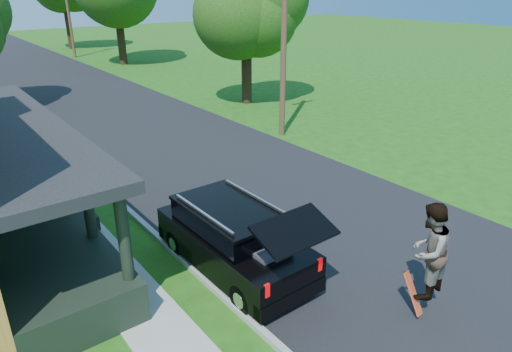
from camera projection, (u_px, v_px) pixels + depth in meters
ground at (371, 251)px, 11.64m from camera, size 140.00×140.00×0.00m
street at (96, 102)px, 26.26m from camera, size 8.00×120.00×0.02m
curb at (20, 113)px, 24.00m from camera, size 0.15×120.00×0.12m
black_suv at (234, 238)px, 10.62m from camera, size 1.81×4.62×2.15m
skateboarder at (428, 251)px, 8.99m from camera, size 1.10×0.92×2.05m
skateboard at (413, 294)px, 9.31m from camera, size 0.31×0.57×0.82m
tree_right_near at (245, 3)px, 24.07m from camera, size 5.11×5.01×7.90m
utility_pole_near at (284, 22)px, 18.71m from camera, size 1.55×0.27×9.39m
utility_pole_far at (67, 3)px, 40.28m from camera, size 1.48×0.25×9.14m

